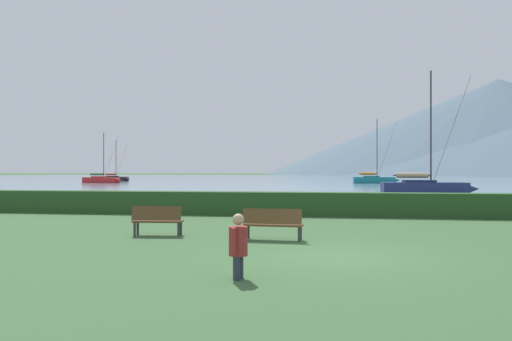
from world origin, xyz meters
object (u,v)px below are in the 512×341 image
object	(u,v)px
sailboat_slip_0	(114,178)
sailboat_slip_7	(425,187)
person_seated_viewer	(238,243)
sailboat_slip_5	(101,179)
sailboat_slip_4	(374,179)
park_bench_near_path	(157,219)
park_bench_under_tree	(273,222)

from	to	relation	value
sailboat_slip_0	sailboat_slip_7	world-z (taller)	sailboat_slip_7
sailboat_slip_0	sailboat_slip_7	distance (m)	75.39
person_seated_viewer	sailboat_slip_5	bearing A→B (deg)	126.82
sailboat_slip_4	sailboat_slip_7	bearing A→B (deg)	-91.54
sailboat_slip_4	park_bench_near_path	world-z (taller)	sailboat_slip_4
sailboat_slip_4	park_bench_under_tree	world-z (taller)	sailboat_slip_4
park_bench_near_path	person_seated_viewer	bearing A→B (deg)	-62.45
park_bench_under_tree	sailboat_slip_0	bearing A→B (deg)	121.20
sailboat_slip_0	person_seated_viewer	size ratio (longest dim) A/B	6.82
sailboat_slip_0	park_bench_near_path	distance (m)	91.93
sailboat_slip_5	park_bench_under_tree	bearing A→B (deg)	-53.13
sailboat_slip_5	sailboat_slip_7	world-z (taller)	sailboat_slip_7
sailboat_slip_4	park_bench_under_tree	xyz separation A→B (m)	(-8.40, -72.14, -0.13)
sailboat_slip_4	sailboat_slip_0	bearing A→B (deg)	164.86
sailboat_slip_7	park_bench_under_tree	distance (m)	31.24
person_seated_viewer	sailboat_slip_0	bearing A→B (deg)	125.07
park_bench_near_path	sailboat_slip_0	bearing A→B (deg)	110.55
sailboat_slip_7	sailboat_slip_4	bearing A→B (deg)	88.88
sailboat_slip_4	park_bench_near_path	bearing A→B (deg)	-102.59
sailboat_slip_5	person_seated_viewer	bearing A→B (deg)	-54.97
sailboat_slip_0	person_seated_viewer	distance (m)	98.89
park_bench_near_path	sailboat_slip_7	bearing A→B (deg)	60.60
sailboat_slip_0	park_bench_near_path	xyz separation A→B (m)	(39.81, -82.87, -0.03)
sailboat_slip_7	park_bench_near_path	bearing A→B (deg)	-116.84
park_bench_under_tree	person_seated_viewer	bearing A→B (deg)	-86.29
sailboat_slip_0	park_bench_under_tree	xyz separation A→B (m)	(43.58, -83.36, -0.03)
sailboat_slip_4	sailboat_slip_7	distance (m)	42.37
person_seated_viewer	sailboat_slip_7	bearing A→B (deg)	83.90
sailboat_slip_0	park_bench_under_tree	world-z (taller)	sailboat_slip_0
sailboat_slip_7	park_bench_under_tree	xyz separation A→B (m)	(-9.45, -29.78, -0.14)
park_bench_under_tree	person_seated_viewer	size ratio (longest dim) A/B	1.43
sailboat_slip_4	park_bench_under_tree	size ratio (longest dim) A/B	6.06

